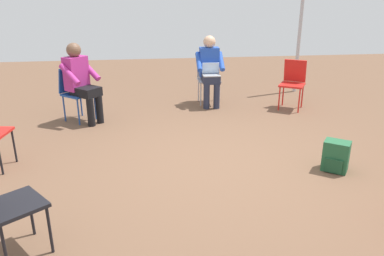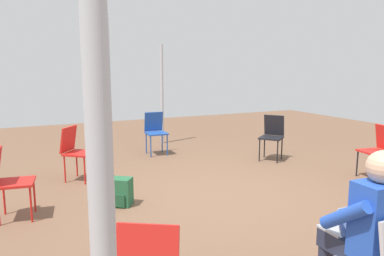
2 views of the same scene
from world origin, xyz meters
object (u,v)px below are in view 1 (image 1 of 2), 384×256
Objects in this scene: chair_southeast at (3,202)px; chair_west at (208,76)px; person_with_laptop at (210,67)px; chair_northwest at (293,81)px; person_in_magenta at (81,79)px; backpack_near_laptop_user at (336,158)px; chair_southwest at (75,90)px.

chair_southeast is 4.73m from chair_west.
person_with_laptop is at bearing 90.00° from chair_west.
chair_southeast is 1.00× the size of chair_northwest.
person_in_magenta reaches higher than backpack_near_laptop_user.
chair_southwest is 2.40m from chair_west.
chair_southeast and chair_west have the same top height.
chair_west is at bearing 9.69° from chair_northwest.
chair_southeast is 4.59m from person_with_laptop.
chair_west is at bearing -162.35° from backpack_near_laptop_user.
person_with_laptop reaches higher than backpack_near_laptop_user.
chair_northwest is 0.69× the size of person_with_laptop.
chair_northwest is 2.36× the size of backpack_near_laptop_user.
chair_southeast is at bearing 41.78° from chair_southwest.
chair_northwest is at bearing 159.49° from chair_west.
backpack_near_laptop_user is at bearing 96.57° from person_in_magenta.
chair_southwest is 3.70m from chair_northwest.
person_in_magenta is (0.28, -3.57, 0.20)m from chair_northwest.
person_with_laptop is at bearing 149.15° from person_in_magenta.
chair_southwest and chair_northwest have the same top height.
person_in_magenta is (-3.30, 0.11, 0.20)m from chair_southeast.
person_in_magenta reaches higher than chair_southwest.
chair_southeast is 5.14m from chair_northwest.
chair_northwest is 3.59m from person_in_magenta.
person_in_magenta reaches higher than chair_west.
chair_southeast is at bearing 62.89° from chair_west.
chair_west is at bearing 113.24° from chair_southeast.
person_with_laptop is at bearing -161.29° from backpack_near_laptop_user.
chair_west is at bearing 149.56° from chair_southwest.
chair_northwest is 1.52m from chair_west.
chair_southwest is at bearing 34.40° from chair_northwest.
chair_southeast and chair_southwest have the same top height.
chair_southwest is 0.69× the size of person_with_laptop.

